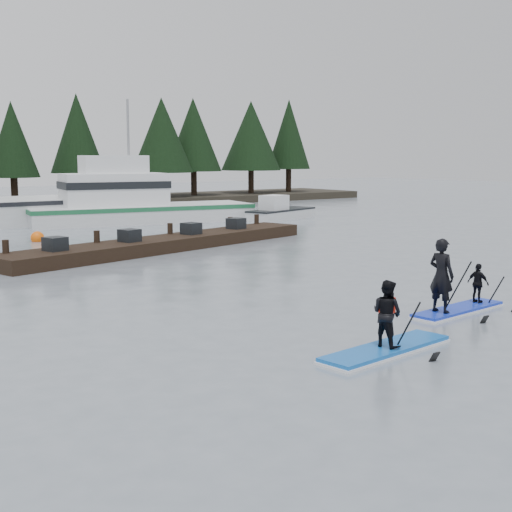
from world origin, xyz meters
TOP-DOWN VIEW (x-y plane):
  - ground at (0.00, 0.00)m, footprint 160.00×160.00m
  - fishing_boat_medium at (7.00, 27.81)m, footprint 13.56×5.91m
  - skiff at (15.35, 24.43)m, footprint 5.58×3.16m
  - floating_dock at (2.60, 16.02)m, footprint 15.87×6.04m
  - buoy_b at (-0.84, 22.02)m, footprint 0.61×0.61m
  - paddleboard_solo at (-1.48, -0.53)m, footprint 3.41×1.24m
  - paddleboard_duo at (2.48, 1.00)m, footprint 3.16×1.29m

SIDE VIEW (x-z plane):
  - ground at x=0.00m, z-range 0.00..0.00m
  - buoy_b at x=-0.84m, z-range -0.31..0.31m
  - floating_dock at x=2.60m, z-range 0.00..0.53m
  - skiff at x=15.35m, z-range 0.00..0.62m
  - paddleboard_solo at x=-1.48m, z-range -0.45..1.46m
  - fishing_boat_medium at x=7.00m, z-range -3.44..4.55m
  - paddleboard_duo at x=2.48m, z-range -0.54..1.96m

